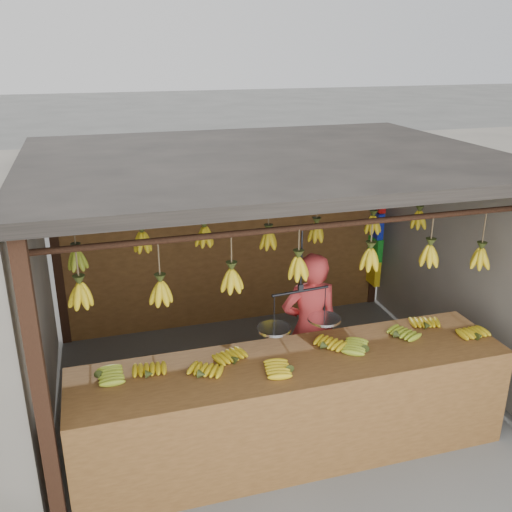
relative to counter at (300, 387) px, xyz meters
name	(u,v)px	position (x,y,z in m)	size (l,w,h in m)	color
ground	(264,381)	(0.09, 1.23, -0.72)	(80.00, 80.00, 0.00)	#5B5B57
stall	(255,191)	(0.09, 1.56, 1.26)	(4.30, 3.30, 2.40)	black
counter	(300,387)	(0.00, 0.00, 0.00)	(3.64, 0.83, 0.96)	brown
hanging_bananas	(265,235)	(0.08, 1.23, 0.90)	(3.59, 2.21, 0.39)	gold
balance_scale	(300,319)	(0.07, 0.23, 0.50)	(0.73, 0.31, 0.85)	black
vendor	(310,328)	(0.42, 0.84, 0.05)	(0.56, 0.37, 1.54)	#BF3333
bag_bundles	(376,236)	(2.03, 2.58, 0.28)	(0.08, 0.26, 1.34)	red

